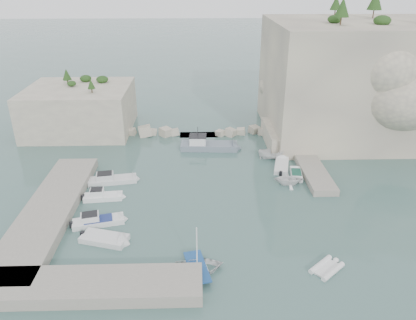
{
  "coord_description": "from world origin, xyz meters",
  "views": [
    {
      "loc": [
        -1.27,
        -37.99,
        23.48
      ],
      "look_at": [
        0.0,
        6.0,
        3.0
      ],
      "focal_mm": 35.0,
      "sensor_mm": 36.0,
      "label": 1
    }
  ],
  "objects_px": {
    "tender_east_b": "(296,176)",
    "motorboat_b": "(103,199)",
    "tender_east_c": "(281,168)",
    "motorboat_a": "(113,182)",
    "tender_east_a": "(288,184)",
    "inflatable_dinghy": "(326,270)",
    "rowboat": "(197,271)",
    "work_boat": "(209,149)",
    "tender_east_d": "(273,159)",
    "motorboat_d": "(99,224)",
    "motorboat_e": "(105,241)"
  },
  "relations": [
    {
      "from": "tender_east_b",
      "to": "motorboat_b",
      "type": "bearing_deg",
      "value": 110.5
    },
    {
      "from": "motorboat_b",
      "to": "tender_east_c",
      "type": "bearing_deg",
      "value": 13.78
    },
    {
      "from": "motorboat_a",
      "to": "tender_east_a",
      "type": "bearing_deg",
      "value": -12.83
    },
    {
      "from": "motorboat_a",
      "to": "tender_east_b",
      "type": "bearing_deg",
      "value": -7.3
    },
    {
      "from": "inflatable_dinghy",
      "to": "rowboat",
      "type": "bearing_deg",
      "value": 138.42
    },
    {
      "from": "tender_east_a",
      "to": "work_boat",
      "type": "bearing_deg",
      "value": 42.94
    },
    {
      "from": "tender_east_a",
      "to": "tender_east_d",
      "type": "bearing_deg",
      "value": 6.98
    },
    {
      "from": "tender_east_b",
      "to": "tender_east_c",
      "type": "height_order",
      "value": "same"
    },
    {
      "from": "rowboat",
      "to": "work_boat",
      "type": "relative_size",
      "value": 0.53
    },
    {
      "from": "tender_east_a",
      "to": "motorboat_d",
      "type": "bearing_deg",
      "value": 113.7
    },
    {
      "from": "tender_east_c",
      "to": "motorboat_e",
      "type": "bearing_deg",
      "value": 141.23
    },
    {
      "from": "tender_east_c",
      "to": "work_boat",
      "type": "relative_size",
      "value": 0.59
    },
    {
      "from": "motorboat_b",
      "to": "tender_east_b",
      "type": "xyz_separation_m",
      "value": [
        23.22,
        5.0,
        0.0
      ]
    },
    {
      "from": "tender_east_b",
      "to": "tender_east_a",
      "type": "bearing_deg",
      "value": 153.78
    },
    {
      "from": "motorboat_b",
      "to": "motorboat_a",
      "type": "distance_m",
      "value": 4.09
    },
    {
      "from": "motorboat_b",
      "to": "rowboat",
      "type": "distance_m",
      "value": 16.48
    },
    {
      "from": "motorboat_d",
      "to": "tender_east_d",
      "type": "relative_size",
      "value": 1.29
    },
    {
      "from": "tender_east_d",
      "to": "motorboat_b",
      "type": "bearing_deg",
      "value": 112.62
    },
    {
      "from": "tender_east_c",
      "to": "work_boat",
      "type": "height_order",
      "value": "work_boat"
    },
    {
      "from": "motorboat_e",
      "to": "motorboat_d",
      "type": "bearing_deg",
      "value": 128.52
    },
    {
      "from": "rowboat",
      "to": "tender_east_a",
      "type": "relative_size",
      "value": 1.36
    },
    {
      "from": "motorboat_b",
      "to": "tender_east_a",
      "type": "bearing_deg",
      "value": 2.3
    },
    {
      "from": "inflatable_dinghy",
      "to": "tender_east_d",
      "type": "height_order",
      "value": "tender_east_d"
    },
    {
      "from": "tender_east_c",
      "to": "tender_east_d",
      "type": "xyz_separation_m",
      "value": [
        -0.59,
        2.84,
        0.0
      ]
    },
    {
      "from": "motorboat_e",
      "to": "motorboat_a",
      "type": "height_order",
      "value": "motorboat_a"
    },
    {
      "from": "motorboat_a",
      "to": "work_boat",
      "type": "relative_size",
      "value": 0.71
    },
    {
      "from": "tender_east_b",
      "to": "tender_east_d",
      "type": "xyz_separation_m",
      "value": [
        -1.95,
        5.37,
        0.0
      ]
    },
    {
      "from": "motorboat_d",
      "to": "tender_east_d",
      "type": "bearing_deg",
      "value": 23.06
    },
    {
      "from": "tender_east_b",
      "to": "tender_east_c",
      "type": "xyz_separation_m",
      "value": [
        -1.36,
        2.52,
        0.0
      ]
    },
    {
      "from": "rowboat",
      "to": "tender_east_d",
      "type": "distance_m",
      "value": 25.31
    },
    {
      "from": "motorboat_e",
      "to": "tender_east_b",
      "type": "relative_size",
      "value": 1.23
    },
    {
      "from": "motorboat_b",
      "to": "motorboat_e",
      "type": "bearing_deg",
      "value": -82.89
    },
    {
      "from": "motorboat_a",
      "to": "motorboat_d",
      "type": "xyz_separation_m",
      "value": [
        0.22,
        -9.11,
        0.0
      ]
    },
    {
      "from": "motorboat_d",
      "to": "tender_east_a",
      "type": "relative_size",
      "value": 1.61
    },
    {
      "from": "motorboat_e",
      "to": "rowboat",
      "type": "xyz_separation_m",
      "value": [
        8.88,
        -4.6,
        0.0
      ]
    },
    {
      "from": "motorboat_a",
      "to": "inflatable_dinghy",
      "type": "relative_size",
      "value": 1.94
    },
    {
      "from": "motorboat_e",
      "to": "tender_east_b",
      "type": "xyz_separation_m",
      "value": [
        21.47,
        13.0,
        0.0
      ]
    },
    {
      "from": "inflatable_dinghy",
      "to": "tender_east_b",
      "type": "xyz_separation_m",
      "value": [
        1.37,
        17.73,
        0.0
      ]
    },
    {
      "from": "motorboat_e",
      "to": "tender_east_b",
      "type": "height_order",
      "value": "same"
    },
    {
      "from": "tender_east_b",
      "to": "motorboat_d",
      "type": "bearing_deg",
      "value": 122.22
    },
    {
      "from": "motorboat_d",
      "to": "tender_east_d",
      "type": "height_order",
      "value": "tender_east_d"
    },
    {
      "from": "motorboat_b",
      "to": "tender_east_b",
      "type": "bearing_deg",
      "value": 6.94
    },
    {
      "from": "work_boat",
      "to": "motorboat_e",
      "type": "bearing_deg",
      "value": -112.68
    },
    {
      "from": "tender_east_b",
      "to": "tender_east_c",
      "type": "relative_size",
      "value": 0.75
    },
    {
      "from": "inflatable_dinghy",
      "to": "tender_east_c",
      "type": "bearing_deg",
      "value": 49.03
    },
    {
      "from": "inflatable_dinghy",
      "to": "motorboat_a",
      "type": "bearing_deg",
      "value": 101.08
    },
    {
      "from": "motorboat_a",
      "to": "tender_east_d",
      "type": "distance_m",
      "value": 21.86
    },
    {
      "from": "motorboat_a",
      "to": "tender_east_c",
      "type": "bearing_deg",
      "value": -0.51
    },
    {
      "from": "tender_east_c",
      "to": "motorboat_d",
      "type": "bearing_deg",
      "value": 134.08
    },
    {
      "from": "tender_east_d",
      "to": "work_boat",
      "type": "height_order",
      "value": "work_boat"
    }
  ]
}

